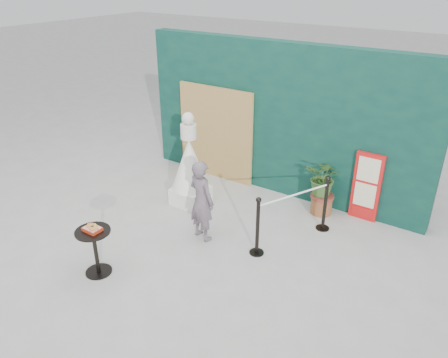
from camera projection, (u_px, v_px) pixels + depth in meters
The scene contains 10 objects.
ground at pixel (181, 264), 6.88m from camera, with size 60.00×60.00×0.00m, color #ADAAA5.
back_wall at pixel (280, 120), 8.56m from camera, with size 6.00×0.30×3.00m, color #0A2E2A.
bamboo_fence at pixel (216, 133), 9.33m from camera, with size 1.80×0.08×2.00m, color tan.
woman at pixel (202, 201), 7.24m from camera, with size 0.52×0.34×1.43m, color #685962.
menu_board at pixel (366, 187), 7.83m from camera, with size 0.50×0.07×1.30m.
statue at pixel (190, 168), 8.30m from camera, with size 0.73×0.73×1.86m.
cafe_table at pixel (95, 245), 6.47m from camera, with size 0.52×0.52×0.75m.
food_basket at pixel (92, 229), 6.34m from camera, with size 0.26×0.19×0.11m.
planter at pixel (324, 183), 8.01m from camera, with size 0.65×0.56×1.10m.
stanchion_barrier at pixel (293, 215), 7.25m from camera, with size 0.84×1.54×1.03m.
Camera 1 is at (3.70, -4.24, 4.23)m, focal length 35.00 mm.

